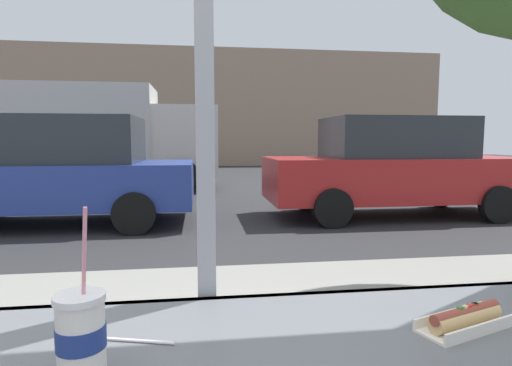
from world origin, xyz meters
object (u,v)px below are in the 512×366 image
(hotdog_tray_far, at_px, (466,319))
(parked_car_red, at_px, (394,167))
(parked_car_blue, at_px, (59,171))
(soda_cup_left, at_px, (81,335))
(box_truck, at_px, (100,134))

(hotdog_tray_far, height_order, parked_car_red, parked_car_red)
(hotdog_tray_far, distance_m, parked_car_red, 7.04)
(hotdog_tray_far, bearing_deg, parked_car_blue, 114.40)
(hotdog_tray_far, bearing_deg, soda_cup_left, -173.47)
(soda_cup_left, height_order, box_truck, box_truck)
(parked_car_red, relative_size, box_truck, 0.75)
(hotdog_tray_far, bearing_deg, parked_car_red, 65.10)
(box_truck, bearing_deg, parked_car_blue, -84.71)
(hotdog_tray_far, xyz_separation_m, box_truck, (-3.35, 11.33, 0.58))
(hotdog_tray_far, relative_size, box_truck, 0.04)
(soda_cup_left, height_order, parked_car_blue, parked_car_blue)
(parked_car_red, bearing_deg, hotdog_tray_far, -114.90)
(box_truck, bearing_deg, soda_cup_left, -77.42)
(hotdog_tray_far, distance_m, parked_car_blue, 7.01)
(soda_cup_left, distance_m, hotdog_tray_far, 0.81)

